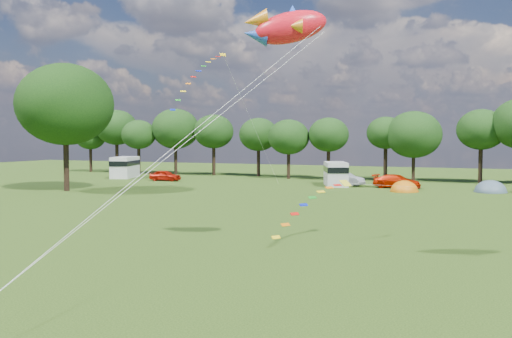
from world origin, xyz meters
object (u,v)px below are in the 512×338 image
at_px(car_a, 165,175).
at_px(tent_orange, 404,191).
at_px(car_c, 397,181).
at_px(campervan_a, 125,166).
at_px(big_tree, 65,105).
at_px(car_b, 345,179).
at_px(tent_greyblue, 490,192).
at_px(campervan_c, 336,173).
at_px(fish_kite, 284,27).

relative_size(car_a, tent_orange, 1.29).
distance_m(car_c, campervan_a, 37.44).
distance_m(big_tree, campervan_a, 20.84).
xyz_separation_m(big_tree, campervan_a, (-6.01, 18.51, -7.46)).
xyz_separation_m(car_b, car_c, (6.15, -1.15, -0.02)).
distance_m(campervan_a, tent_greyblue, 47.07).
bearing_deg(tent_greyblue, car_a, 179.94).
distance_m(car_a, tent_greyblue, 38.76).
height_order(car_a, car_b, car_b).
bearing_deg(car_a, tent_greyblue, -93.58).
distance_m(campervan_c, fish_kite, 41.16).
height_order(big_tree, car_b, big_tree).
xyz_separation_m(campervan_c, fish_kite, (7.98, -39.31, 9.21)).
distance_m(tent_greyblue, fish_kite, 40.28).
relative_size(car_a, fish_kite, 1.00).
xyz_separation_m(big_tree, tent_orange, (32.73, 12.93, -9.00)).
distance_m(campervan_c, tent_orange, 9.52).
bearing_deg(tent_greyblue, campervan_c, 175.02).
bearing_deg(car_a, big_tree, 168.55).
relative_size(big_tree, car_c, 2.65).
bearing_deg(big_tree, car_a, 82.06).
xyz_separation_m(big_tree, car_a, (2.20, 15.75, -8.32)).
height_order(car_a, tent_greyblue, car_a).
distance_m(big_tree, car_a, 17.95).
relative_size(big_tree, tent_greyblue, 3.66).
height_order(big_tree, tent_greyblue, big_tree).
relative_size(car_a, tent_greyblue, 1.15).
distance_m(car_c, fish_kite, 40.08).
bearing_deg(tent_orange, car_b, 146.94).
bearing_deg(big_tree, campervan_c, 35.20).
xyz_separation_m(campervan_a, fish_kite, (38.32, -40.66, 9.13)).
distance_m(big_tree, campervan_c, 30.71).
bearing_deg(fish_kite, car_c, 70.89).
height_order(campervan_a, fish_kite, fish_kite).
height_order(car_b, fish_kite, fish_kite).
xyz_separation_m(big_tree, car_b, (25.22, 17.81, -8.25)).
bearing_deg(campervan_c, tent_orange, -137.50).
relative_size(campervan_a, campervan_c, 1.06).
bearing_deg(car_b, tent_orange, -105.66).
bearing_deg(tent_greyblue, big_tree, -159.01).
relative_size(tent_greyblue, fish_kite, 0.87).
bearing_deg(tent_orange, tent_greyblue, 18.69).
relative_size(tent_orange, tent_greyblue, 0.89).
height_order(big_tree, car_a, big_tree).
xyz_separation_m(car_a, campervan_c, (22.13, 1.41, 0.78)).
bearing_deg(tent_orange, car_a, 174.71).
bearing_deg(tent_orange, fish_kite, -90.69).
relative_size(car_a, campervan_c, 0.69).
relative_size(campervan_c, fish_kite, 1.46).
bearing_deg(tent_orange, campervan_c, 153.27).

